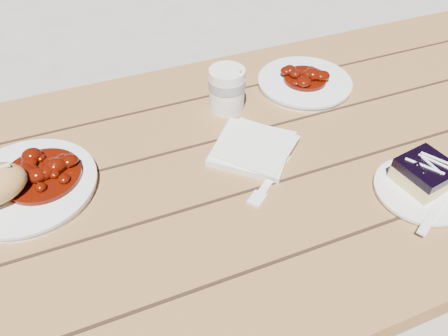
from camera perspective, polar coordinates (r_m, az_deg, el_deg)
name	(u,v)px	position (r m, az deg, el deg)	size (l,w,h in m)	color
picnic_table	(215,221)	(0.98, -1.12, -6.93)	(2.00, 1.55, 0.75)	brown
main_plate	(28,186)	(0.90, -24.24, -2.21)	(0.25, 0.25, 0.02)	white
goulash_stew	(40,169)	(0.88, -22.93, -0.17)	(0.15, 0.15, 0.04)	#530D02
dessert_plate	(421,191)	(0.89, 24.35, -2.74)	(0.17, 0.17, 0.01)	white
blueberry_cake	(425,173)	(0.89, 24.77, -0.58)	(0.10, 0.10, 0.05)	#EFD382
fork_dessert	(434,212)	(0.85, 25.79, -5.22)	(0.03, 0.16, 0.01)	white
coffee_cup	(227,89)	(0.99, 0.38, 10.23)	(0.08, 0.08, 0.10)	white
napkin_stack	(253,148)	(0.90, 3.76, 2.56)	(0.15, 0.15, 0.01)	white
fork_table	(274,174)	(0.86, 6.60, -0.79)	(0.03, 0.16, 0.01)	white
second_plate	(304,83)	(1.11, 10.45, 10.85)	(0.22, 0.22, 0.02)	white
second_stew	(306,73)	(1.09, 10.65, 12.12)	(0.11, 0.11, 0.04)	#530D02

